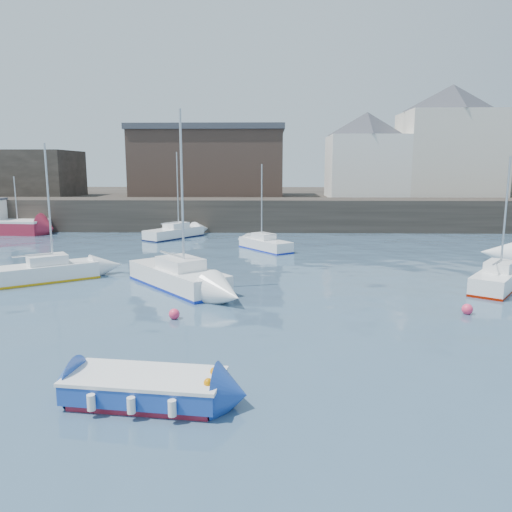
{
  "coord_description": "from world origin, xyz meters",
  "views": [
    {
      "loc": [
        0.68,
        -13.29,
        6.02
      ],
      "look_at": [
        0.0,
        12.0,
        1.5
      ],
      "focal_mm": 35.0,
      "sensor_mm": 36.0,
      "label": 1
    }
  ],
  "objects_px": {
    "sailboat_a": "(43,272)",
    "sailboat_b": "(178,276)",
    "blue_dinghy": "(145,387)",
    "sailboat_f": "(265,244)",
    "fishing_boat": "(0,223)",
    "sailboat_c": "(498,279)",
    "sailboat_h": "(174,232)",
    "buoy_far": "(194,275)",
    "buoy_mid": "(467,314)",
    "buoy_near": "(174,319)"
  },
  "relations": [
    {
      "from": "sailboat_a",
      "to": "sailboat_b",
      "type": "height_order",
      "value": "sailboat_b"
    },
    {
      "from": "sailboat_b",
      "to": "blue_dinghy",
      "type": "bearing_deg",
      "value": -83.47
    },
    {
      "from": "blue_dinghy",
      "to": "sailboat_f",
      "type": "height_order",
      "value": "sailboat_f"
    },
    {
      "from": "fishing_boat",
      "to": "sailboat_c",
      "type": "bearing_deg",
      "value": -29.21
    },
    {
      "from": "sailboat_h",
      "to": "buoy_far",
      "type": "distance_m",
      "value": 15.24
    },
    {
      "from": "sailboat_a",
      "to": "sailboat_h",
      "type": "xyz_separation_m",
      "value": [
        3.89,
        16.59,
        -0.04
      ]
    },
    {
      "from": "fishing_boat",
      "to": "buoy_mid",
      "type": "relative_size",
      "value": 17.89
    },
    {
      "from": "sailboat_a",
      "to": "buoy_near",
      "type": "relative_size",
      "value": 16.55
    },
    {
      "from": "sailboat_b",
      "to": "buoy_near",
      "type": "bearing_deg",
      "value": -81.37
    },
    {
      "from": "fishing_boat",
      "to": "sailboat_b",
      "type": "relative_size",
      "value": 0.93
    },
    {
      "from": "blue_dinghy",
      "to": "buoy_mid",
      "type": "height_order",
      "value": "blue_dinghy"
    },
    {
      "from": "fishing_boat",
      "to": "buoy_mid",
      "type": "height_order",
      "value": "fishing_boat"
    },
    {
      "from": "sailboat_b",
      "to": "sailboat_h",
      "type": "xyz_separation_m",
      "value": [
        -3.55,
        17.76,
        -0.09
      ]
    },
    {
      "from": "sailboat_b",
      "to": "sailboat_f",
      "type": "distance_m",
      "value": 12.49
    },
    {
      "from": "fishing_boat",
      "to": "buoy_mid",
      "type": "distance_m",
      "value": 41.11
    },
    {
      "from": "fishing_boat",
      "to": "buoy_near",
      "type": "bearing_deg",
      "value": -50.81
    },
    {
      "from": "buoy_near",
      "to": "buoy_mid",
      "type": "height_order",
      "value": "buoy_mid"
    },
    {
      "from": "buoy_near",
      "to": "sailboat_h",
      "type": "bearing_deg",
      "value": 100.69
    },
    {
      "from": "buoy_mid",
      "to": "blue_dinghy",
      "type": "bearing_deg",
      "value": -144.24
    },
    {
      "from": "blue_dinghy",
      "to": "sailboat_a",
      "type": "bearing_deg",
      "value": 122.87
    },
    {
      "from": "sailboat_b",
      "to": "sailboat_h",
      "type": "relative_size",
      "value": 1.2
    },
    {
      "from": "sailboat_a",
      "to": "sailboat_b",
      "type": "relative_size",
      "value": 0.83
    },
    {
      "from": "sailboat_f",
      "to": "sailboat_h",
      "type": "bearing_deg",
      "value": 142.45
    },
    {
      "from": "sailboat_b",
      "to": "sailboat_h",
      "type": "distance_m",
      "value": 18.12
    },
    {
      "from": "buoy_near",
      "to": "sailboat_a",
      "type": "bearing_deg",
      "value": 141.72
    },
    {
      "from": "sailboat_c",
      "to": "sailboat_h",
      "type": "relative_size",
      "value": 0.9
    },
    {
      "from": "sailboat_b",
      "to": "buoy_far",
      "type": "distance_m",
      "value": 3.12
    },
    {
      "from": "sailboat_a",
      "to": "sailboat_f",
      "type": "distance_m",
      "value": 15.79
    },
    {
      "from": "sailboat_b",
      "to": "sailboat_h",
      "type": "bearing_deg",
      "value": 101.3
    },
    {
      "from": "sailboat_a",
      "to": "sailboat_h",
      "type": "height_order",
      "value": "sailboat_h"
    },
    {
      "from": "blue_dinghy",
      "to": "sailboat_h",
      "type": "relative_size",
      "value": 0.58
    },
    {
      "from": "sailboat_h",
      "to": "buoy_mid",
      "type": "bearing_deg",
      "value": -53.4
    },
    {
      "from": "fishing_boat",
      "to": "sailboat_h",
      "type": "bearing_deg",
      "value": -8.6
    },
    {
      "from": "sailboat_c",
      "to": "sailboat_h",
      "type": "bearing_deg",
      "value": 137.93
    },
    {
      "from": "sailboat_f",
      "to": "sailboat_b",
      "type": "bearing_deg",
      "value": -110.21
    },
    {
      "from": "sailboat_h",
      "to": "buoy_mid",
      "type": "distance_m",
      "value": 27.53
    },
    {
      "from": "buoy_far",
      "to": "fishing_boat",
      "type": "bearing_deg",
      "value": 139.85
    },
    {
      "from": "blue_dinghy",
      "to": "buoy_mid",
      "type": "xyz_separation_m",
      "value": [
        11.42,
        8.23,
        -0.43
      ]
    },
    {
      "from": "buoy_far",
      "to": "sailboat_b",
      "type": "bearing_deg",
      "value": -96.62
    },
    {
      "from": "blue_dinghy",
      "to": "buoy_far",
      "type": "relative_size",
      "value": 10.12
    },
    {
      "from": "sailboat_f",
      "to": "sailboat_h",
      "type": "distance_m",
      "value": 9.92
    },
    {
      "from": "sailboat_c",
      "to": "sailboat_h",
      "type": "height_order",
      "value": "sailboat_h"
    },
    {
      "from": "buoy_mid",
      "to": "sailboat_b",
      "type": "bearing_deg",
      "value": 161.36
    },
    {
      "from": "sailboat_a",
      "to": "buoy_near",
      "type": "xyz_separation_m",
      "value": [
        8.25,
        -6.51,
        -0.51
      ]
    },
    {
      "from": "blue_dinghy",
      "to": "sailboat_c",
      "type": "xyz_separation_m",
      "value": [
        14.61,
        12.64,
        0.07
      ]
    },
    {
      "from": "sailboat_a",
      "to": "sailboat_h",
      "type": "distance_m",
      "value": 17.04
    },
    {
      "from": "buoy_near",
      "to": "fishing_boat",
      "type": "bearing_deg",
      "value": 129.19
    },
    {
      "from": "sailboat_b",
      "to": "buoy_far",
      "type": "relative_size",
      "value": 20.96
    },
    {
      "from": "fishing_boat",
      "to": "sailboat_c",
      "type": "xyz_separation_m",
      "value": [
        36.11,
        -20.19,
        -0.5
      ]
    },
    {
      "from": "sailboat_b",
      "to": "sailboat_f",
      "type": "bearing_deg",
      "value": 69.79
    }
  ]
}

